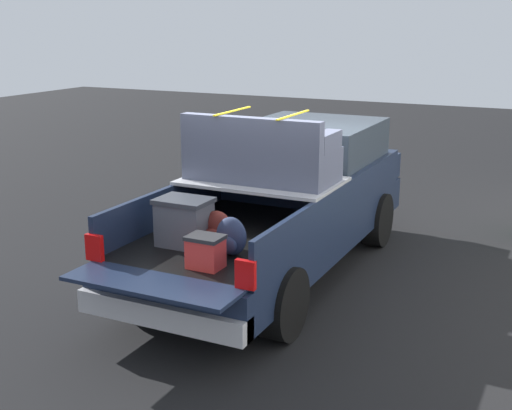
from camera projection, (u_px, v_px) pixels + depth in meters
The scene contains 2 objects.
ground_plane at pixel (275, 273), 9.22m from camera, with size 40.00×40.00×0.00m, color black.
pickup_truck at pixel (287, 198), 9.28m from camera, with size 6.05×2.06×2.23m.
Camera 1 is at (-7.89, -3.57, 3.31)m, focal length 47.69 mm.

